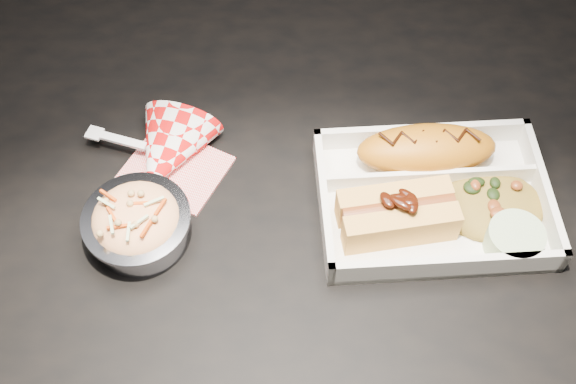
# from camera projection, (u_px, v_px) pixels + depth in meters

# --- Properties ---
(dining_table) EXTENTS (1.20, 0.80, 0.75)m
(dining_table) POSITION_uv_depth(u_px,v_px,m) (295.00, 268.00, 0.87)
(dining_table) COLOR black
(dining_table) RESTS_ON ground
(food_tray) EXTENTS (0.26, 0.20, 0.04)m
(food_tray) POSITION_uv_depth(u_px,v_px,m) (432.00, 201.00, 0.80)
(food_tray) COLOR silver
(food_tray) RESTS_ON dining_table
(fried_pastry) EXTENTS (0.16, 0.07, 0.05)m
(fried_pastry) POSITION_uv_depth(u_px,v_px,m) (426.00, 149.00, 0.81)
(fried_pastry) COLOR #BF6E13
(fried_pastry) RESTS_ON food_tray
(hotdog) EXTENTS (0.13, 0.08, 0.06)m
(hotdog) POSITION_uv_depth(u_px,v_px,m) (398.00, 213.00, 0.77)
(hotdog) COLOR #E3A64D
(hotdog) RESTS_ON food_tray
(fried_rice_mound) EXTENTS (0.12, 0.10, 0.03)m
(fried_rice_mound) POSITION_uv_depth(u_px,v_px,m) (494.00, 200.00, 0.79)
(fried_rice_mound) COLOR olive
(fried_rice_mound) RESTS_ON food_tray
(cupcake_liner) EXTENTS (0.06, 0.06, 0.03)m
(cupcake_liner) POSITION_uv_depth(u_px,v_px,m) (514.00, 240.00, 0.76)
(cupcake_liner) COLOR #AAC393
(cupcake_liner) RESTS_ON food_tray
(foil_coleslaw_cup) EXTENTS (0.12, 0.12, 0.07)m
(foil_coleslaw_cup) POSITION_uv_depth(u_px,v_px,m) (137.00, 222.00, 0.76)
(foil_coleslaw_cup) COLOR silver
(foil_coleslaw_cup) RESTS_ON dining_table
(napkin_fork) EXTENTS (0.18, 0.14, 0.10)m
(napkin_fork) POSITION_uv_depth(u_px,v_px,m) (166.00, 154.00, 0.83)
(napkin_fork) COLOR red
(napkin_fork) RESTS_ON dining_table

